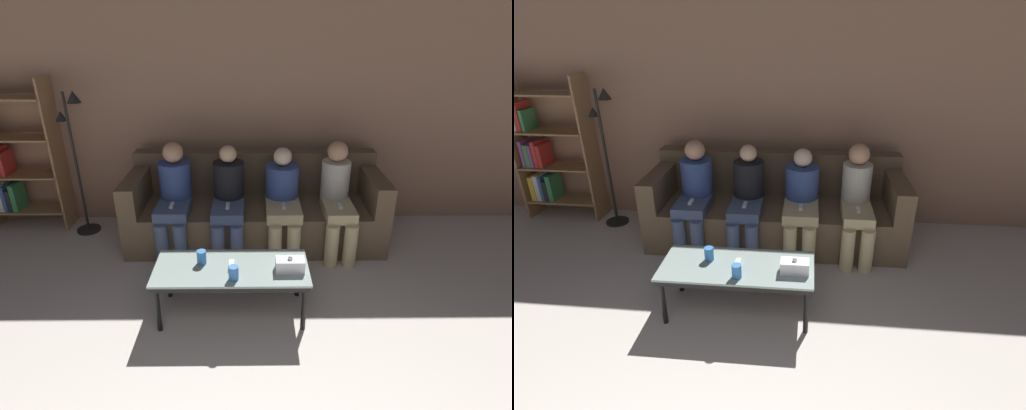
{
  "view_description": "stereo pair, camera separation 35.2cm",
  "coord_description": "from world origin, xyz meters",
  "views": [
    {
      "loc": [
        -0.03,
        -0.28,
        2.18
      ],
      "look_at": [
        0.0,
        2.97,
        0.69
      ],
      "focal_mm": 28.0,
      "sensor_mm": 36.0,
      "label": 1
    },
    {
      "loc": [
        0.32,
        -0.27,
        2.18
      ],
      "look_at": [
        0.0,
        2.97,
        0.69
      ],
      "focal_mm": 28.0,
      "sensor_mm": 36.0,
      "label": 2
    }
  ],
  "objects": [
    {
      "name": "coffee_table",
      "position": [
        -0.2,
        2.36,
        0.4
      ],
      "size": [
        1.21,
        0.52,
        0.44
      ],
      "color": "#8C9E99",
      "rests_on": "ground_plane"
    },
    {
      "name": "couch",
      "position": [
        0.0,
        3.65,
        0.33
      ],
      "size": [
        2.65,
        0.92,
        0.9
      ],
      "color": "brown",
      "rests_on": "ground_plane"
    },
    {
      "name": "tissue_box",
      "position": [
        0.25,
        2.31,
        0.49
      ],
      "size": [
        0.22,
        0.12,
        0.13
      ],
      "color": "white",
      "rests_on": "coffee_table"
    },
    {
      "name": "game_remote",
      "position": [
        -0.2,
        2.36,
        0.45
      ],
      "size": [
        0.04,
        0.15,
        0.02
      ],
      "color": "white",
      "rests_on": "coffee_table"
    },
    {
      "name": "seated_person_mid_right",
      "position": [
        0.27,
        3.41,
        0.57
      ],
      "size": [
        0.34,
        0.72,
        1.06
      ],
      "color": "tan",
      "rests_on": "ground_plane"
    },
    {
      "name": "standing_lamp",
      "position": [
        -1.9,
        3.81,
        0.96
      ],
      "size": [
        0.31,
        0.26,
        1.57
      ],
      "color": "black",
      "rests_on": "ground_plane"
    },
    {
      "name": "seated_person_right_end",
      "position": [
        0.82,
        3.4,
        0.59
      ],
      "size": [
        0.31,
        0.7,
        1.12
      ],
      "color": "tan",
      "rests_on": "ground_plane"
    },
    {
      "name": "seated_person_left_end",
      "position": [
        -0.82,
        3.42,
        0.6
      ],
      "size": [
        0.32,
        0.68,
        1.11
      ],
      "color": "#47567A",
      "rests_on": "ground_plane"
    },
    {
      "name": "seated_person_mid_left",
      "position": [
        -0.27,
        3.4,
        0.58
      ],
      "size": [
        0.31,
        0.7,
        1.08
      ],
      "color": "#47567A",
      "rests_on": "ground_plane"
    },
    {
      "name": "bookshelf",
      "position": [
        -2.71,
        3.95,
        0.77
      ],
      "size": [
        0.89,
        0.32,
        1.68
      ],
      "color": "#9E754C",
      "rests_on": "ground_plane"
    },
    {
      "name": "wall_back",
      "position": [
        0.0,
        4.18,
        1.3
      ],
      "size": [
        12.0,
        0.06,
        2.6
      ],
      "color": "#9E755B",
      "rests_on": "ground_plane"
    },
    {
      "name": "cup_near_left",
      "position": [
        -0.44,
        2.41,
        0.49
      ],
      "size": [
        0.07,
        0.07,
        0.11
      ],
      "color": "#3372BF",
      "rests_on": "coffee_table"
    },
    {
      "name": "cup_near_right",
      "position": [
        -0.17,
        2.19,
        0.49
      ],
      "size": [
        0.07,
        0.07,
        0.11
      ],
      "color": "#3372BF",
      "rests_on": "coffee_table"
    }
  ]
}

